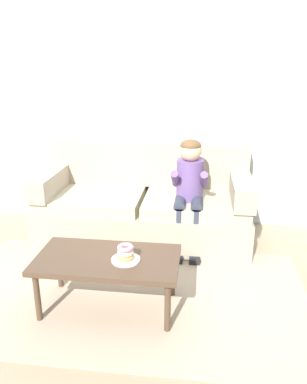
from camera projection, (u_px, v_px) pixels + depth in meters
The scene contains 11 objects.
ground at pixel (132, 278), 3.31m from camera, with size 10.00×10.00×0.00m, color #9E896B.
wall_back at pixel (153, 99), 4.17m from camera, with size 8.00×0.10×2.80m, color silver.
area_rug at pixel (127, 294), 3.07m from camera, with size 2.90×1.63×0.01m, color tan.
couch at pixel (145, 206), 4.00m from camera, with size 2.16×0.90×0.98m.
coffee_table at pixel (108, 263), 2.79m from camera, with size 1.06×0.56×0.43m.
person_child at pixel (189, 185), 3.64m from camera, with size 0.34×0.58×1.10m.
plate at pixel (126, 260), 2.73m from camera, with size 0.21×0.21×0.01m, color white.
donut at pixel (126, 257), 2.72m from camera, with size 0.12×0.12×0.04m, color tan.
donut_second at pixel (126, 252), 2.71m from camera, with size 0.12×0.12×0.04m, color beige.
donut_third at pixel (125, 248), 2.70m from camera, with size 0.12×0.12×0.04m, color pink.
toy_controller at pixel (63, 264), 3.50m from camera, with size 0.23×0.09×0.05m.
Camera 1 is at (0.55, -2.84, 1.79)m, focal length 35.39 mm.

